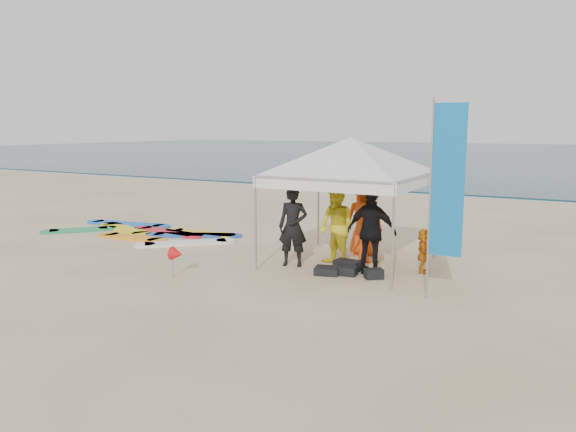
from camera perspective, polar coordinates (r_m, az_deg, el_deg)
The scene contains 14 objects.
ground at distance 10.00m, azimuth -7.88°, elevation -8.82°, with size 120.00×120.00×0.00m, color beige.
ocean at distance 67.87m, azimuth 24.44°, elevation 5.67°, with size 160.00×84.00×0.08m, color #0C2633.
shoreline_foam at distance 26.58m, azimuth 16.48°, elevation 2.06°, with size 160.00×1.20×0.01m, color silver.
person_black_a at distance 12.34m, azimuth 0.51°, elevation -1.09°, with size 0.64×0.42×1.76m, color black.
person_yellow at distance 12.36m, azimuth 4.93°, elevation -1.09°, with size 0.86×0.67×1.77m, color yellow.
person_orange_a at distance 12.84m, azimuth 8.09°, elevation -0.65°, with size 1.18×0.68×1.82m, color #D54812.
person_black_b at distance 11.75m, azimuth 8.51°, elevation -1.57°, with size 1.07×0.44×1.82m, color black.
person_orange_b at distance 13.52m, azimuth 7.74°, elevation -0.28°, with size 0.86×0.56×1.76m, color #E04A13.
person_seated at distance 12.20m, azimuth 13.64°, elevation -3.46°, with size 0.86×0.28×0.93m, color orange.
canopy_tent at distance 12.42m, azimuth 6.41°, elevation 7.92°, with size 4.29×4.29×3.24m.
feather_flag at distance 10.06m, azimuth 15.75°, elevation 3.24°, with size 0.60×0.04×3.56m.
marker_pennant at distance 11.65m, azimuth -11.19°, elevation -3.82°, with size 0.28×0.28×0.64m.
gear_pile at distance 11.90m, azimuth 5.89°, elevation -5.39°, with size 1.48×0.99×0.22m.
surfboard_spread at distance 16.69m, azimuth -13.66°, elevation -1.64°, with size 5.68×2.77×0.07m.
Camera 1 is at (5.78, -7.56, 3.05)m, focal length 35.00 mm.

